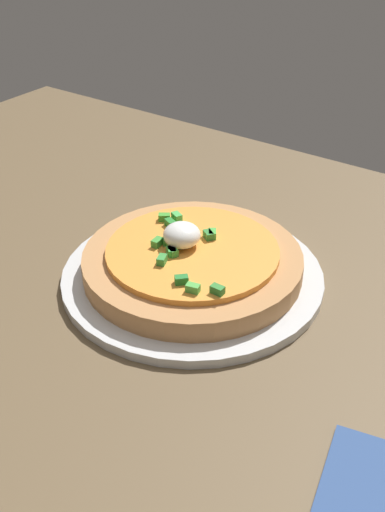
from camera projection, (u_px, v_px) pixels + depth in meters
The scene contains 3 objects.
dining_table at pixel (193, 306), 65.71cm from camera, with size 126.15×79.13×3.13cm, color brown.
plate at pixel (192, 276), 66.87cm from camera, with size 27.95×27.95×1.03cm, color silver.
pizza at pixel (192, 260), 65.81cm from camera, with size 23.30×23.30×5.47cm.
Camera 1 is at (-29.94, 42.64, 41.97)cm, focal length 43.63 mm.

